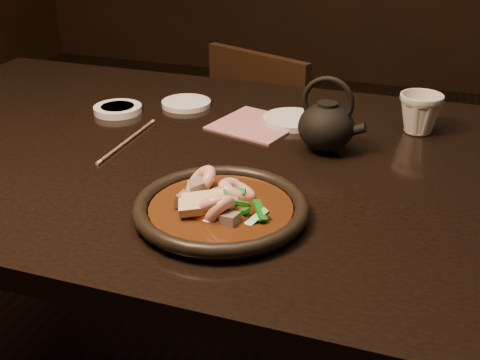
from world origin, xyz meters
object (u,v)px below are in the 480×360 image
(chair, at_px, (278,158))
(tea_cup, at_px, (420,112))
(table, at_px, (219,188))
(teapot, at_px, (327,124))
(plate, at_px, (221,209))

(chair, relative_size, tea_cup, 8.94)
(table, distance_m, tea_cup, 0.43)
(chair, xyz_separation_m, teapot, (0.27, -0.63, 0.38))
(chair, bearing_deg, table, 118.42)
(table, xyz_separation_m, tea_cup, (0.35, 0.23, 0.12))
(table, distance_m, teapot, 0.24)
(chair, distance_m, teapot, 0.78)
(teapot, bearing_deg, chair, 114.63)
(teapot, bearing_deg, tea_cup, 46.01)
(chair, bearing_deg, plate, 122.56)
(teapot, bearing_deg, plate, -105.99)
(table, xyz_separation_m, plate, (0.09, -0.23, 0.09))
(plate, height_order, tea_cup, tea_cup)
(table, xyz_separation_m, teapot, (0.19, 0.07, 0.13))
(chair, distance_m, tea_cup, 0.74)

